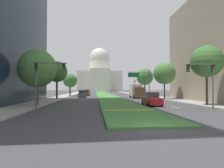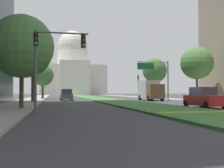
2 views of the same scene
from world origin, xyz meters
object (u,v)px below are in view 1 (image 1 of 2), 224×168
at_px(traffic_light_near_left, 44,75).
at_px(street_tree_right_far, 145,77).
at_px(street_tree_right_near, 207,62).
at_px(street_tree_left_mid, 57,72).
at_px(traffic_light_far_right, 135,85).
at_px(capitol_building, 99,75).
at_px(overhead_guide_sign, 141,79).
at_px(street_tree_right_mid, 164,73).
at_px(sedan_midblock, 82,94).
at_px(sedan_lead_stopped, 152,99).
at_px(sedan_distant, 86,93).
at_px(street_tree_left_far, 70,81).
at_px(sedan_far_horizon, 87,92).
at_px(box_truck_delivery, 136,91).
at_px(traffic_light_near_right, 206,75).
at_px(street_tree_left_near, 37,68).

height_order(traffic_light_near_left, street_tree_right_far, street_tree_right_far).
distance_m(street_tree_right_near, street_tree_left_mid, 28.02).
height_order(traffic_light_far_right, street_tree_left_mid, street_tree_left_mid).
relative_size(traffic_light_far_right, street_tree_right_far, 0.63).
height_order(capitol_building, overhead_guide_sign, capitol_building).
distance_m(street_tree_right_mid, sedan_midblock, 20.90).
relative_size(overhead_guide_sign, sedan_lead_stopped, 1.46).
bearing_deg(sedan_distant, sedan_midblock, -92.80).
bearing_deg(street_tree_right_mid, street_tree_right_near, -87.76).
distance_m(overhead_guide_sign, street_tree_left_mid, 20.04).
relative_size(street_tree_left_far, sedan_far_horizon, 1.47).
relative_size(sedan_midblock, sedan_distant, 0.93).
bearing_deg(street_tree_left_mid, street_tree_right_mid, -5.44).
bearing_deg(box_truck_delivery, street_tree_left_far, 143.23).
xyz_separation_m(traffic_light_near_right, street_tree_left_mid, (-20.19, 20.35, 1.93)).
bearing_deg(traffic_light_far_right, sedan_far_horizon, 149.29).
height_order(street_tree_right_near, street_tree_left_far, street_tree_right_near).
bearing_deg(traffic_light_far_right, street_tree_left_far, -168.71).
xyz_separation_m(capitol_building, sedan_distant, (-6.12, -75.58, -10.56)).
xyz_separation_m(street_tree_right_mid, street_tree_right_far, (0.71, 18.29, 0.33)).
bearing_deg(traffic_light_near_left, box_truck_delivery, 58.04).
distance_m(street_tree_left_mid, box_truck_delivery, 18.72).
xyz_separation_m(street_tree_left_near, street_tree_right_mid, (22.01, 12.40, 0.45)).
bearing_deg(sedan_distant, sedan_far_horizon, 90.30).
distance_m(capitol_building, street_tree_right_mid, 97.58).
bearing_deg(capitol_building, traffic_light_near_right, -85.60).
xyz_separation_m(traffic_light_near_right, street_tree_left_far, (-19.63, 37.68, 0.80)).
relative_size(traffic_light_near_right, box_truck_delivery, 0.81).
relative_size(traffic_light_near_right, street_tree_left_near, 0.69).
distance_m(capitol_building, sedan_midblock, 87.30).
height_order(overhead_guide_sign, sedan_distant, overhead_guide_sign).
xyz_separation_m(sedan_lead_stopped, sedan_midblock, (-10.81, 23.60, 0.01)).
xyz_separation_m(traffic_light_far_right, street_tree_right_far, (1.91, -5.24, 2.44)).
relative_size(street_tree_left_near, sedan_lead_stopped, 1.69).
distance_m(traffic_light_far_right, street_tree_left_near, 41.55).
xyz_separation_m(capitol_building, overhead_guide_sign, (7.91, -89.17, -6.74)).
bearing_deg(street_tree_right_far, street_tree_left_far, 177.04).
distance_m(capitol_building, traffic_light_near_left, 115.19).
xyz_separation_m(traffic_light_far_right, sedan_lead_stopped, (-5.54, -36.74, -2.47)).
bearing_deg(traffic_light_far_right, sedan_distant, -171.68).
xyz_separation_m(traffic_light_near_right, sedan_midblock, (-15.51, 28.62, -2.94)).
height_order(traffic_light_near_left, sedan_lead_stopped, traffic_light_near_left).
height_order(overhead_guide_sign, street_tree_right_near, street_tree_right_near).
bearing_deg(traffic_light_far_right, capitol_building, 97.54).
xyz_separation_m(traffic_light_near_left, sedan_midblock, (2.20, 28.19, -2.94)).
bearing_deg(overhead_guide_sign, capitol_building, 95.07).
height_order(capitol_building, sedan_midblock, capitol_building).
xyz_separation_m(street_tree_left_near, box_truck_delivery, (17.49, 19.02, -3.30)).
bearing_deg(traffic_light_near_right, traffic_light_far_right, 88.84).
xyz_separation_m(traffic_light_near_right, sedan_distant, (-14.98, 39.45, -2.98)).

